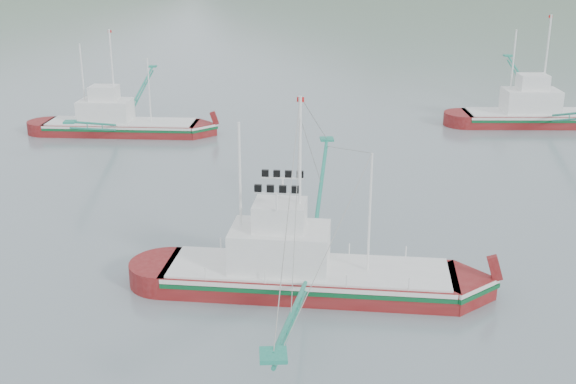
{
  "coord_description": "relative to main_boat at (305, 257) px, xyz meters",
  "views": [
    {
      "loc": [
        -2.16,
        -33.92,
        17.09
      ],
      "look_at": [
        0.0,
        6.0,
        3.2
      ],
      "focal_mm": 45.0,
      "sensor_mm": 36.0,
      "label": 1
    }
  ],
  "objects": [
    {
      "name": "ground",
      "position": [
        -0.54,
        0.32,
        -1.87
      ],
      "size": [
        1200.0,
        1200.0,
        0.0
      ],
      "primitive_type": "plane",
      "color": "slate",
      "rests_on": "ground"
    },
    {
      "name": "main_boat",
      "position": [
        0.0,
        0.0,
        0.0
      ],
      "size": [
        15.42,
        26.9,
        10.98
      ],
      "rotation": [
        0.0,
        0.0,
        -0.17
      ],
      "color": "maroon",
      "rests_on": "ground"
    },
    {
      "name": "bg_boat_right",
      "position": [
        26.03,
        34.26,
        -0.29
      ],
      "size": [
        15.9,
        28.39,
        11.49
      ],
      "rotation": [
        0.0,
        0.0,
        -0.06
      ],
      "color": "maroon",
      "rests_on": "ground"
    },
    {
      "name": "bg_boat_left",
      "position": [
        -14.92,
        33.04,
        -0.3
      ],
      "size": [
        14.54,
        25.61,
        10.41
      ],
      "rotation": [
        0.0,
        0.0,
        -0.12
      ],
      "color": "maroon",
      "rests_on": "ground"
    }
  ]
}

